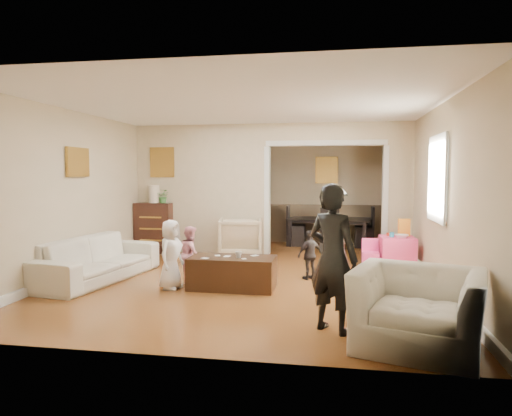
% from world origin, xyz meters
% --- Properties ---
extents(floor, '(7.00, 7.00, 0.00)m').
position_xyz_m(floor, '(0.00, 0.00, 0.00)').
color(floor, '#975A26').
rests_on(floor, ground).
extents(partition_left, '(2.75, 0.18, 2.60)m').
position_xyz_m(partition_left, '(-1.38, 1.80, 1.30)').
color(partition_left, beige).
rests_on(partition_left, ground).
extents(partition_right, '(0.55, 0.18, 2.60)m').
position_xyz_m(partition_right, '(2.48, 1.80, 1.30)').
color(partition_right, beige).
rests_on(partition_right, ground).
extents(partition_header, '(2.22, 0.18, 0.35)m').
position_xyz_m(partition_header, '(1.10, 1.80, 2.42)').
color(partition_header, beige).
rests_on(partition_header, partition_right).
extents(window_pane, '(0.03, 0.95, 1.10)m').
position_xyz_m(window_pane, '(2.73, -0.40, 1.55)').
color(window_pane, white).
rests_on(window_pane, ground).
extents(framed_art_partition, '(0.45, 0.03, 0.55)m').
position_xyz_m(framed_art_partition, '(-2.20, 1.70, 1.85)').
color(framed_art_partition, brown).
rests_on(framed_art_partition, partition_left).
extents(framed_art_sofa_wall, '(0.03, 0.55, 0.40)m').
position_xyz_m(framed_art_sofa_wall, '(-2.71, -0.60, 1.80)').
color(framed_art_sofa_wall, brown).
extents(framed_art_alcove, '(0.45, 0.03, 0.55)m').
position_xyz_m(framed_art_alcove, '(1.10, 3.44, 1.70)').
color(framed_art_alcove, brown).
extents(sofa, '(1.19, 2.32, 0.65)m').
position_xyz_m(sofa, '(-2.28, -0.87, 0.32)').
color(sofa, silver).
rests_on(sofa, ground).
extents(armchair_back, '(0.94, 0.96, 0.76)m').
position_xyz_m(armchair_back, '(-0.52, 1.43, 0.38)').
color(armchair_back, tan).
rests_on(armchair_back, ground).
extents(armchair_front, '(1.37, 1.28, 0.74)m').
position_xyz_m(armchair_front, '(2.05, -2.93, 0.37)').
color(armchair_front, silver).
rests_on(armchair_front, ground).
extents(dresser, '(0.74, 0.42, 1.02)m').
position_xyz_m(dresser, '(-2.36, 1.63, 0.51)').
color(dresser, black).
rests_on(dresser, ground).
extents(table_lamp, '(0.22, 0.22, 0.36)m').
position_xyz_m(table_lamp, '(-2.36, 1.63, 1.20)').
color(table_lamp, '#F1E0C4').
rests_on(table_lamp, dresser).
extents(potted_plant, '(0.25, 0.22, 0.28)m').
position_xyz_m(potted_plant, '(-2.16, 1.63, 1.16)').
color(potted_plant, '#417F38').
rests_on(potted_plant, dresser).
extents(coffee_table, '(1.21, 0.61, 0.45)m').
position_xyz_m(coffee_table, '(-0.13, -1.04, 0.22)').
color(coffee_table, '#351C11').
rests_on(coffee_table, ground).
extents(coffee_cup, '(0.10, 0.10, 0.09)m').
position_xyz_m(coffee_cup, '(-0.03, -1.09, 0.49)').
color(coffee_cup, beige).
rests_on(coffee_cup, coffee_table).
extents(play_table, '(0.59, 0.59, 0.54)m').
position_xyz_m(play_table, '(2.35, 0.80, 0.27)').
color(play_table, '#E73C78').
rests_on(play_table, ground).
extents(cereal_box, '(0.20, 0.08, 0.30)m').
position_xyz_m(cereal_box, '(2.47, 0.90, 0.69)').
color(cereal_box, gold).
rests_on(cereal_box, play_table).
extents(cyan_cup, '(0.08, 0.08, 0.08)m').
position_xyz_m(cyan_cup, '(2.25, 0.75, 0.58)').
color(cyan_cup, '#2699C1').
rests_on(cyan_cup, play_table).
extents(toy_block, '(0.10, 0.09, 0.05)m').
position_xyz_m(toy_block, '(2.23, 0.92, 0.57)').
color(toy_block, red).
rests_on(toy_block, play_table).
extents(play_bowl, '(0.23, 0.23, 0.06)m').
position_xyz_m(play_bowl, '(2.40, 0.68, 0.57)').
color(play_bowl, white).
rests_on(play_bowl, play_table).
extents(dining_table, '(1.93, 1.30, 0.63)m').
position_xyz_m(dining_table, '(1.19, 3.01, 0.31)').
color(dining_table, black).
rests_on(dining_table, ground).
extents(adult_person, '(0.66, 0.61, 1.52)m').
position_xyz_m(adult_person, '(1.27, -2.60, 0.76)').
color(adult_person, black).
rests_on(adult_person, ground).
extents(child_kneel_a, '(0.39, 0.53, 0.98)m').
position_xyz_m(child_kneel_a, '(-0.98, -1.19, 0.49)').
color(child_kneel_a, white).
rests_on(child_kneel_a, ground).
extents(child_kneel_b, '(0.43, 0.49, 0.84)m').
position_xyz_m(child_kneel_b, '(-0.83, -0.74, 0.42)').
color(child_kneel_b, pink).
rests_on(child_kneel_b, ground).
extents(child_toddler, '(0.46, 0.42, 0.76)m').
position_xyz_m(child_toddler, '(0.92, -0.29, 0.38)').
color(child_toddler, black).
rests_on(child_toddler, ground).
extents(craft_papers, '(0.77, 0.44, 0.00)m').
position_xyz_m(craft_papers, '(-0.18, -1.04, 0.45)').
color(craft_papers, white).
rests_on(craft_papers, coffee_table).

